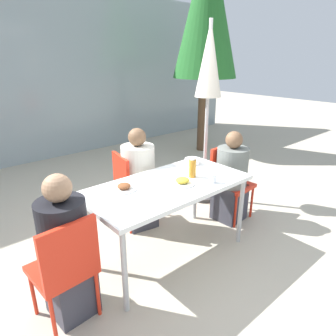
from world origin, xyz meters
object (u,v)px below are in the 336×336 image
(chair_left, at_px, (66,265))
(drinking_cup, at_px, (213,178))
(person_right, at_px, (231,180))
(chair_far, at_px, (130,185))
(person_far, at_px, (139,182))
(salad_bowl, at_px, (192,161))
(chair_right, at_px, (228,177))
(person_left, at_px, (66,253))
(tree_behind_left, at_px, (207,7))
(bottle, at_px, (192,168))
(closed_umbrella, at_px, (209,72))

(chair_left, height_order, drinking_cup, chair_left)
(person_right, height_order, chair_far, person_right)
(chair_far, height_order, person_far, person_far)
(salad_bowl, bearing_deg, chair_right, -10.25)
(person_left, bearing_deg, tree_behind_left, 27.11)
(chair_far, xyz_separation_m, person_far, (0.07, -0.06, 0.03))
(drinking_cup, height_order, tree_behind_left, tree_behind_left)
(bottle, height_order, tree_behind_left, tree_behind_left)
(person_right, bearing_deg, closed_umbrella, -110.51)
(person_far, bearing_deg, tree_behind_left, 130.88)
(chair_left, relative_size, closed_umbrella, 0.38)
(person_far, distance_m, closed_umbrella, 1.56)
(closed_umbrella, bearing_deg, chair_right, -105.28)
(drinking_cup, bearing_deg, salad_bowl, 64.97)
(closed_umbrella, relative_size, salad_bowl, 13.60)
(chair_far, relative_size, salad_bowl, 5.18)
(chair_right, xyz_separation_m, salad_bowl, (-0.51, 0.09, 0.29))
(person_left, height_order, tree_behind_left, tree_behind_left)
(closed_umbrella, xyz_separation_m, salad_bowl, (-0.65, -0.40, -0.88))
(chair_right, xyz_separation_m, drinking_cup, (-0.74, -0.39, 0.30))
(person_left, xyz_separation_m, chair_far, (1.06, 0.76, -0.03))
(chair_right, height_order, person_far, person_far)
(chair_left, height_order, bottle, bottle)
(person_left, bearing_deg, person_far, 28.13)
(drinking_cup, bearing_deg, chair_far, 105.86)
(closed_umbrella, relative_size, bottle, 11.87)
(chair_left, relative_size, drinking_cup, 9.75)
(chair_far, xyz_separation_m, salad_bowl, (0.49, -0.47, 0.29))
(person_far, xyz_separation_m, closed_umbrella, (1.07, -0.00, 1.13))
(chair_left, height_order, person_right, person_right)
(chair_left, bearing_deg, person_right, 2.02)
(person_far, bearing_deg, chair_left, -45.73)
(person_left, relative_size, closed_umbrella, 0.50)
(person_left, distance_m, drinking_cup, 1.37)
(person_left, bearing_deg, chair_far, 32.14)
(chair_right, distance_m, chair_far, 1.15)
(chair_left, height_order, chair_right, same)
(tree_behind_left, bearing_deg, drinking_cup, -135.63)
(person_left, relative_size, chair_far, 1.32)
(chair_left, relative_size, chair_far, 1.00)
(chair_right, relative_size, bottle, 4.53)
(chair_left, bearing_deg, bottle, 1.45)
(person_far, xyz_separation_m, tree_behind_left, (2.73, 1.59, 2.14))
(person_far, xyz_separation_m, salad_bowl, (0.42, -0.40, 0.26))
(person_right, distance_m, closed_umbrella, 1.31)
(chair_left, distance_m, person_far, 1.41)
(bottle, bearing_deg, chair_left, -174.99)
(chair_far, bearing_deg, salad_bowl, 57.24)
(person_left, bearing_deg, person_right, -0.21)
(closed_umbrella, bearing_deg, person_far, 179.88)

